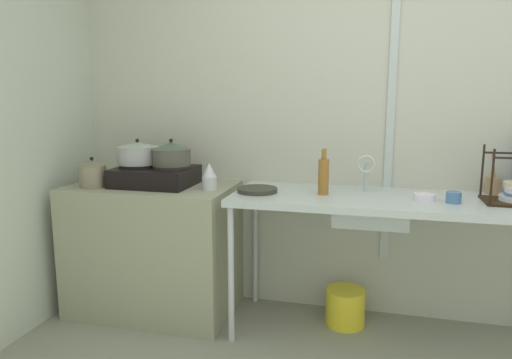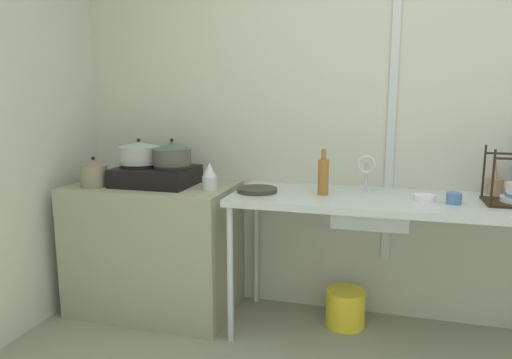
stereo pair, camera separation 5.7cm
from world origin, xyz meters
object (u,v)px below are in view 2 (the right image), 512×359
faucet (366,168)px  small_bowl_on_drainboard (424,198)px  percolator (210,176)px  cup_by_rack (454,198)px  pot_on_right_burner (172,153)px  bottle_by_sink (323,176)px  pot_beside_stove (94,173)px  bucket_on_floor (345,308)px  frying_pan (257,190)px  utensil_jar (495,186)px  sink_basin (370,211)px  stove (156,175)px  pot_on_left_burner (139,153)px

faucet → small_bowl_on_drainboard: size_ratio=1.96×
percolator → small_bowl_on_drainboard: 1.25m
faucet → cup_by_rack: 0.51m
pot_on_right_burner → bottle_by_sink: size_ratio=0.92×
faucet → bottle_by_sink: bottle_by_sink is taller
pot_beside_stove → faucet: (1.67, 0.25, 0.07)m
bucket_on_floor → frying_pan: bearing=-165.8°
pot_on_right_burner → frying_pan: bearing=-4.6°
pot_beside_stove → bucket_on_floor: size_ratio=0.80×
pot_beside_stove → utensil_jar: bearing=9.6°
sink_basin → frying_pan: bearing=-179.5°
pot_on_right_burner → utensil_jar: size_ratio=1.02×
sink_basin → stove: bearing=178.3°
bottle_by_sink → percolator: bearing=-177.6°
bucket_on_floor → pot_on_right_burner: bearing=-175.3°
utensil_jar → bucket_on_floor: bearing=-168.7°
stove → cup_by_rack: bearing=-2.0°
bottle_by_sink → bucket_on_floor: 0.86m
sink_basin → faucet: size_ratio=1.81×
small_bowl_on_drainboard → frying_pan: bearing=-179.2°
pot_beside_stove → bucket_on_floor: 1.79m
faucet → percolator: bearing=-171.3°
stove → faucet: 1.32m
percolator → utensil_jar: bearing=10.1°
pot_on_right_burner → percolator: size_ratio=1.47×
percolator → frying_pan: size_ratio=0.69×
pot_on_right_burner → sink_basin: 1.27m
frying_pan → small_bowl_on_drainboard: bearing=0.8°
stove → frying_pan: bearing=-3.8°
pot_beside_stove → sink_basin: bearing=3.8°
percolator → cup_by_rack: size_ratio=2.11×
pot_on_left_burner → cup_by_rack: 1.91m
faucet → bottle_by_sink: (-0.24, -0.11, -0.04)m
faucet → frying_pan: 0.66m
bucket_on_floor → sink_basin: bearing=-45.6°
pot_beside_stove → stove: bearing=23.2°
sink_basin → frying_pan: size_ratio=1.71×
stove → pot_on_left_burner: (-0.12, -0.00, 0.14)m
pot_on_left_burner → bucket_on_floor: 1.64m
faucet → frying_pan: (-0.63, -0.14, -0.14)m
pot_on_right_burner → pot_beside_stove: bearing=-162.1°
pot_on_left_burner → frying_pan: 0.83m
frying_pan → pot_beside_stove: bearing=-174.2°
sink_basin → cup_by_rack: (0.43, -0.02, 0.11)m
percolator → faucet: bearing=8.7°
sink_basin → frying_pan: 0.67m
bottle_by_sink → bucket_on_floor: (0.15, 0.10, -0.85)m
pot_on_left_burner → sink_basin: size_ratio=0.65×
frying_pan → utensil_jar: (1.35, 0.30, 0.04)m
cup_by_rack → small_bowl_on_drainboard: size_ratio=0.68×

